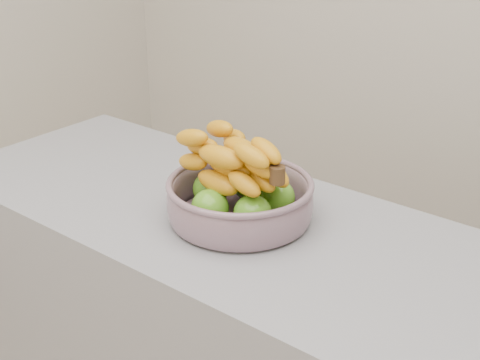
% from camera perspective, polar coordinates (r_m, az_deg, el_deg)
% --- Properties ---
extents(fruit_bowl, '(0.33, 0.33, 0.20)m').
position_cam_1_polar(fruit_bowl, '(1.51, -0.05, -1.18)').
color(fruit_bowl, '#8A93A5').
rests_on(fruit_bowl, counter).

